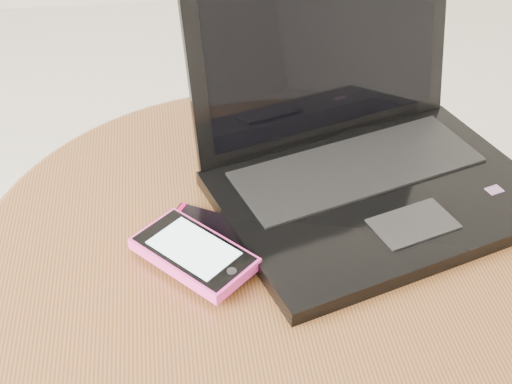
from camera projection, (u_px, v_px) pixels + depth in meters
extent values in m
cylinder|color=#57331B|center=(268.00, 383.00, 0.94)|extent=(0.11, 0.11, 0.47)
cylinder|color=#5E3515|center=(270.00, 247.00, 0.78)|extent=(0.64, 0.64, 0.03)
torus|color=#5E3515|center=(270.00, 247.00, 0.78)|extent=(0.67, 0.67, 0.03)
cube|color=black|center=(380.00, 197.00, 0.81)|extent=(0.42, 0.34, 0.02)
cube|color=black|center=(358.00, 167.00, 0.84)|extent=(0.32, 0.19, 0.00)
cube|color=black|center=(413.00, 224.00, 0.76)|extent=(0.10, 0.08, 0.00)
cube|color=red|center=(494.00, 190.00, 0.81)|extent=(0.02, 0.02, 0.00)
cube|color=black|center=(325.00, 54.00, 0.84)|extent=(0.35, 0.15, 0.22)
cube|color=black|center=(327.00, 55.00, 0.84)|extent=(0.31, 0.12, 0.18)
cube|color=black|center=(211.00, 231.00, 0.77)|extent=(0.12, 0.10, 0.01)
cube|color=#BC094B|center=(174.00, 217.00, 0.78)|extent=(0.03, 0.05, 0.00)
cube|color=#F13A9E|center=(194.00, 254.00, 0.73)|extent=(0.14, 0.14, 0.01)
cube|color=black|center=(194.00, 248.00, 0.72)|extent=(0.13, 0.13, 0.00)
cube|color=silver|center=(193.00, 248.00, 0.72)|extent=(0.10, 0.10, 0.00)
cylinder|color=black|center=(232.00, 271.00, 0.69)|extent=(0.01, 0.01, 0.00)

